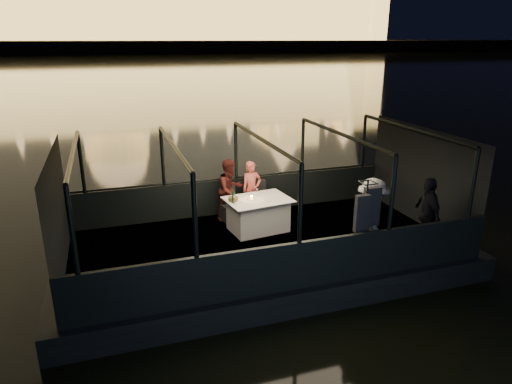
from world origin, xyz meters
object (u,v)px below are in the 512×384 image
object	(u,v)px
person_man_maroon	(230,190)
wine_bottle	(233,197)
chair_port_right	(260,200)
passenger_stripe	(371,220)
dining_table_central	(258,215)
person_woman_coral	(252,188)
passenger_dark	(427,211)
coat_stand	(364,227)
chair_port_left	(230,204)

from	to	relation	value
person_man_maroon	wine_bottle	size ratio (longest dim) A/B	4.68
chair_port_right	passenger_stripe	world-z (taller)	passenger_stripe
dining_table_central	passenger_stripe	xyz separation A→B (m)	(1.65, -2.11, 0.47)
person_woman_coral	person_man_maroon	xyz separation A→B (m)	(-0.55, -0.01, 0.00)
dining_table_central	passenger_dark	world-z (taller)	passenger_dark
coat_stand	person_woman_coral	bearing A→B (deg)	109.21
dining_table_central	person_man_maroon	world-z (taller)	person_man_maroon
chair_port_left	person_man_maroon	xyz separation A→B (m)	(0.04, 0.12, 0.30)
dining_table_central	person_man_maroon	size ratio (longest dim) A/B	0.95
chair_port_left	chair_port_right	size ratio (longest dim) A/B	0.92
person_woman_coral	person_man_maroon	bearing A→B (deg)	172.41
person_man_maroon	passenger_dark	xyz separation A→B (m)	(3.45, -2.89, 0.10)
passenger_stripe	chair_port_left	bearing A→B (deg)	49.88
passenger_stripe	passenger_dark	xyz separation A→B (m)	(1.38, 0.09, 0.00)
coat_stand	person_woman_coral	distance (m)	3.53
dining_table_central	coat_stand	distance (m)	2.82
chair_port_left	coat_stand	world-z (taller)	coat_stand
dining_table_central	passenger_stripe	world-z (taller)	passenger_stripe
dining_table_central	passenger_dark	bearing A→B (deg)	-33.79
dining_table_central	chair_port_right	xyz separation A→B (m)	(0.31, 0.77, 0.06)
person_woman_coral	passenger_dark	bearing A→B (deg)	-53.14
person_man_maroon	passenger_stripe	bearing A→B (deg)	-80.04
coat_stand	passenger_stripe	size ratio (longest dim) A/B	1.07
coat_stand	passenger_stripe	bearing A→B (deg)	43.18
chair_port_right	person_man_maroon	size ratio (longest dim) A/B	0.59
chair_port_right	passenger_dark	distance (m)	3.92
dining_table_central	coat_stand	world-z (taller)	coat_stand
coat_stand	person_woman_coral	size ratio (longest dim) A/B	1.28
person_man_maroon	dining_table_central	bearing A→B (deg)	-88.76
chair_port_right	person_woman_coral	xyz separation A→B (m)	(-0.18, 0.10, 0.30)
dining_table_central	passenger_stripe	bearing A→B (deg)	-51.97
person_woman_coral	passenger_stripe	xyz separation A→B (m)	(1.53, -2.98, 0.10)
chair_port_left	person_man_maroon	world-z (taller)	person_man_maroon
chair_port_left	chair_port_right	bearing A→B (deg)	-12.93
chair_port_right	person_man_maroon	xyz separation A→B (m)	(-0.73, 0.09, 0.30)
person_woman_coral	wine_bottle	xyz separation A→B (m)	(-0.72, -0.94, 0.17)
coat_stand	person_woman_coral	world-z (taller)	coat_stand
chair_port_left	person_woman_coral	size ratio (longest dim) A/B	0.58
chair_port_left	wine_bottle	xyz separation A→B (m)	(-0.13, -0.82, 0.47)
person_woman_coral	passenger_stripe	distance (m)	3.35
chair_port_right	passenger_stripe	distance (m)	3.21
person_man_maroon	passenger_dark	world-z (taller)	passenger_dark
chair_port_left	chair_port_right	distance (m)	0.77
chair_port_left	wine_bottle	distance (m)	0.95
dining_table_central	person_woman_coral	distance (m)	0.95
person_man_maroon	chair_port_left	bearing A→B (deg)	-135.20
person_man_maroon	passenger_dark	size ratio (longest dim) A/B	0.96
passenger_stripe	wine_bottle	bearing A→B (deg)	61.13
chair_port_right	coat_stand	bearing A→B (deg)	-68.12
chair_port_left	dining_table_central	bearing A→B (deg)	-72.75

